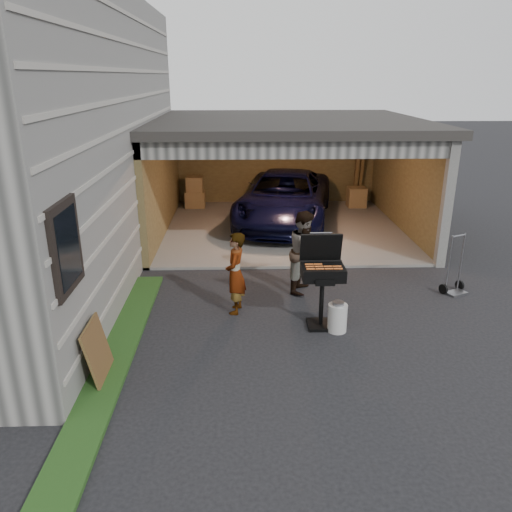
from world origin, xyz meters
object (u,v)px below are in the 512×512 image
at_px(minivan, 285,200).
at_px(man, 305,252).
at_px(propane_tank, 337,318).
at_px(bbq_grill, 322,275).
at_px(woman, 235,273).
at_px(hand_truck, 454,282).
at_px(plywood_panel, 98,352).

xyz_separation_m(minivan, man, (-0.01, -4.53, 0.09)).
bearing_deg(man, propane_tank, -148.49).
relative_size(minivan, propane_tank, 10.68).
bearing_deg(bbq_grill, woman, 158.39).
xyz_separation_m(minivan, woman, (-1.31, -5.42, 0.03)).
bearing_deg(propane_tank, hand_truck, 29.80).
xyz_separation_m(woman, propane_tank, (1.64, -0.76, -0.49)).
bearing_deg(woman, minivan, 175.16).
bearing_deg(bbq_grill, minivan, 90.85).
bearing_deg(plywood_panel, woman, 47.43).
bearing_deg(hand_truck, plywood_panel, 179.46).
relative_size(minivan, bbq_grill, 3.28).
bearing_deg(bbq_grill, man, 93.97).
distance_m(man, propane_tank, 1.77).
bearing_deg(man, woman, 144.16).
distance_m(man, bbq_grill, 1.45).
xyz_separation_m(bbq_grill, plywood_panel, (-3.24, -1.45, -0.49)).
distance_m(bbq_grill, hand_truck, 3.08).
distance_m(minivan, man, 4.53).
relative_size(minivan, plywood_panel, 5.94).
bearing_deg(hand_truck, woman, 164.61).
bearing_deg(woman, hand_truck, 108.02).
xyz_separation_m(woman, man, (1.30, 0.89, 0.06)).
relative_size(propane_tank, hand_truck, 0.40).
relative_size(woman, man, 0.92).
relative_size(man, plywood_panel, 1.88).
bearing_deg(minivan, bbq_grill, -77.36).
xyz_separation_m(minivan, propane_tank, (0.33, -6.18, -0.46)).
bearing_deg(plywood_panel, hand_truck, 24.11).
bearing_deg(minivan, plywood_panel, -101.22).
height_order(minivan, plywood_panel, minivan).
distance_m(woman, bbq_grill, 1.52).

